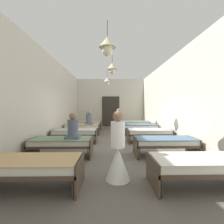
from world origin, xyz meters
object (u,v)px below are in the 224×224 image
nurse_near_aisle (119,125)px  bed_right_row_4 (135,123)px  bed_left_row_0 (31,166)px  bed_left_row_1 (62,142)px  bed_right_row_3 (140,127)px  nurse_mid_aisle (118,155)px  bed_right_row_1 (165,142)px  patient_seated_secondary (73,129)px  bed_right_row_2 (149,132)px  bed_right_row_0 (200,164)px  bed_left_row_4 (87,123)px  patient_seated_primary (89,119)px  bed_left_row_2 (75,132)px  bed_left_row_3 (83,127)px

nurse_near_aisle → bed_right_row_4: bearing=-173.1°
bed_left_row_0 → bed_left_row_1: 1.90m
bed_right_row_3 → nurse_mid_aisle: 5.61m
bed_right_row_1 → patient_seated_secondary: size_ratio=2.37×
bed_right_row_2 → bed_right_row_1: bearing=-90.0°
nurse_near_aisle → bed_right_row_0: bearing=50.7°
bed_right_row_2 → bed_left_row_4: 5.01m
bed_right_row_1 → patient_seated_secondary: bearing=179.9°
bed_right_row_1 → bed_right_row_4: (0.00, 5.70, 0.00)m
patient_seated_primary → bed_right_row_3: bearing=-1.6°
bed_right_row_2 → bed_right_row_3: (0.00, 1.90, 0.00)m
bed_right_row_3 → bed_right_row_4: 1.90m
bed_right_row_0 → bed_left_row_2: 5.01m
bed_right_row_0 → nurse_near_aisle: size_ratio=1.28×
bed_right_row_1 → nurse_near_aisle: bearing=108.7°
bed_right_row_0 → bed_left_row_0: bearing=180.0°
bed_right_row_3 → patient_seated_primary: 2.94m
bed_left_row_0 → bed_right_row_4: bearing=66.8°
bed_right_row_3 → patient_seated_secondary: bearing=-127.5°
bed_right_row_1 → bed_left_row_4: size_ratio=1.00×
bed_right_row_3 → bed_left_row_2: bearing=-149.8°
bed_left_row_3 → bed_right_row_4: size_ratio=1.00×
bed_left_row_2 → nurse_mid_aisle: nurse_mid_aisle is taller
bed_left_row_0 → bed_right_row_1: size_ratio=1.00×
bed_right_row_1 → bed_right_row_4: 5.70m
bed_left_row_4 → bed_right_row_3: bearing=-30.2°
patient_seated_primary → bed_right_row_4: bearing=32.0°
bed_right_row_1 → bed_right_row_2: (0.00, 1.90, 0.00)m
bed_left_row_4 → nurse_near_aisle: bearing=-45.2°
bed_left_row_2 → bed_right_row_3: 3.77m
bed_right_row_2 → patient_seated_primary: (-2.91, 1.98, 0.43)m
bed_left_row_0 → bed_left_row_4: 7.60m
bed_left_row_0 → bed_left_row_2: size_ratio=1.00×
bed_left_row_0 → bed_right_row_2: same height
patient_seated_primary → bed_right_row_2: bearing=-34.2°
bed_left_row_0 → bed_right_row_2: size_ratio=1.00×
bed_left_row_0 → nurse_near_aisle: nurse_near_aisle is taller
bed_right_row_2 → patient_seated_primary: bearing=145.8°
nurse_near_aisle → bed_left_row_4: bearing=-97.1°
bed_left_row_3 → bed_left_row_2: bearing=-90.0°
bed_left_row_2 → bed_left_row_3: same height
bed_left_row_2 → patient_seated_secondary: 1.97m
bed_right_row_1 → bed_left_row_2: (-3.26, 1.90, 0.00)m
bed_left_row_3 → bed_right_row_4: (3.26, 1.90, 0.00)m
bed_left_row_0 → bed_right_row_4: size_ratio=1.00×
bed_left_row_0 → bed_right_row_0: 3.26m
bed_left_row_0 → bed_right_row_4: (3.26, 7.60, 0.00)m
bed_left_row_2 → bed_left_row_3: 1.90m
bed_right_row_3 → bed_left_row_4: same height
bed_left_row_4 → nurse_near_aisle: (2.02, -2.04, 0.09)m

